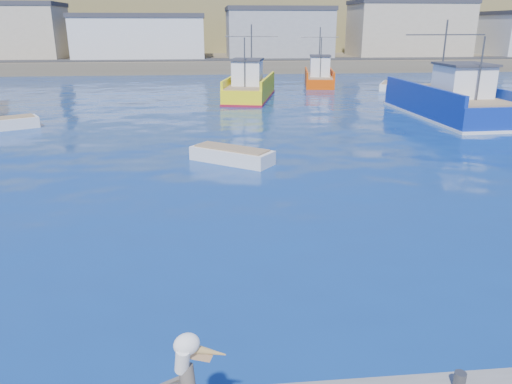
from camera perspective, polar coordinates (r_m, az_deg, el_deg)
ground at (r=11.74m, az=0.31°, el=-13.62°), size 260.00×260.00×0.00m
far_shore at (r=119.11m, az=-5.59°, el=19.85°), size 200.00×81.00×24.00m
trawler_yellow_b at (r=44.62m, az=-0.75°, el=11.81°), size 5.63×10.39×6.33m
trawler_blue at (r=38.12m, az=21.18°, el=9.60°), size 5.90×12.44×6.64m
boat_orange at (r=54.84m, az=7.22°, el=12.97°), size 4.12×7.92×5.98m
skiff_left at (r=35.28m, az=-27.02°, el=6.86°), size 4.37×3.29×0.91m
skiff_mid at (r=23.87m, az=-2.78°, el=4.08°), size 4.07×3.53×0.87m
skiff_far at (r=53.34m, az=14.93°, el=11.58°), size 3.06×4.33×0.89m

